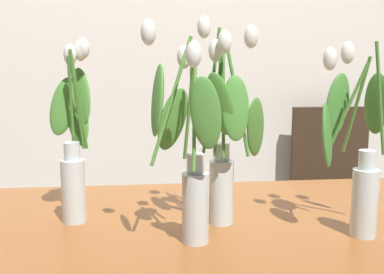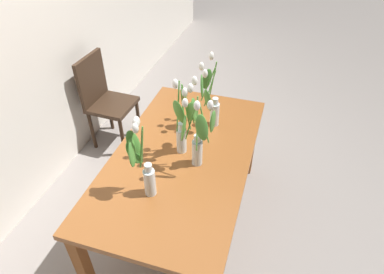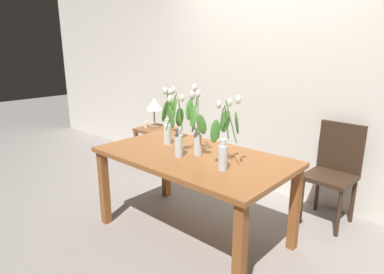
# 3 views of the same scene
# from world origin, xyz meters

# --- Properties ---
(ground_plane) EXTENTS (18.00, 18.00, 0.00)m
(ground_plane) POSITION_xyz_m (0.00, 0.00, 0.00)
(ground_plane) COLOR gray
(room_wall_rear) EXTENTS (9.00, 0.10, 2.70)m
(room_wall_rear) POSITION_xyz_m (0.00, 1.34, 1.35)
(room_wall_rear) COLOR silver
(room_wall_rear) RESTS_ON ground
(dining_table) EXTENTS (1.60, 0.90, 0.74)m
(dining_table) POSITION_xyz_m (0.00, 0.00, 0.65)
(dining_table) COLOR brown
(dining_table) RESTS_ON ground
(tulip_vase_0) EXTENTS (0.22, 0.16, 0.54)m
(tulip_vase_0) POSITION_xyz_m (0.38, -0.09, 0.95)
(tulip_vase_0) COLOR silver
(tulip_vase_0) RESTS_ON dining_table
(tulip_vase_1) EXTENTS (0.22, 0.15, 0.57)m
(tulip_vase_1) POSITION_xyz_m (0.04, -0.01, 0.97)
(tulip_vase_1) COLOR silver
(tulip_vase_1) RESTS_ON dining_table
(tulip_vase_2) EXTENTS (0.14, 0.16, 0.52)m
(tulip_vase_2) POSITION_xyz_m (-0.37, 0.10, 0.95)
(tulip_vase_2) COLOR silver
(tulip_vase_2) RESTS_ON dining_table
(tulip_vase_3) EXTENTS (0.19, 0.21, 0.55)m
(tulip_vase_3) POSITION_xyz_m (-0.07, -0.13, 0.95)
(tulip_vase_3) COLOR silver
(tulip_vase_3) RESTS_ON dining_table
(dining_chair) EXTENTS (0.42, 0.42, 0.93)m
(dining_chair) POSITION_xyz_m (0.79, 1.06, 0.52)
(dining_chair) COLOR #382619
(dining_chair) RESTS_ON ground
(side_table) EXTENTS (0.44, 0.44, 0.55)m
(side_table) POSITION_xyz_m (-1.48, 0.92, 0.43)
(side_table) COLOR brown
(side_table) RESTS_ON ground
(table_lamp) EXTENTS (0.22, 0.22, 0.40)m
(table_lamp) POSITION_xyz_m (-1.53, 0.94, 0.86)
(table_lamp) COLOR olive
(table_lamp) RESTS_ON side_table
(pillar_candle) EXTENTS (0.06, 0.06, 0.07)m
(pillar_candle) POSITION_xyz_m (-1.61, 0.86, 0.59)
(pillar_candle) COLOR beige
(pillar_candle) RESTS_ON side_table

